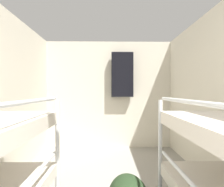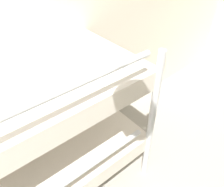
% 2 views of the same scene
% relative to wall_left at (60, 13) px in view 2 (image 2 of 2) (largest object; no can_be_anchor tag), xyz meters
% --- Properties ---
extents(wall_left, '(0.06, 4.47, 2.21)m').
position_rel_wall_left_xyz_m(wall_left, '(0.00, 0.00, 0.00)').
color(wall_left, beige).
rests_on(wall_left, ground_plane).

